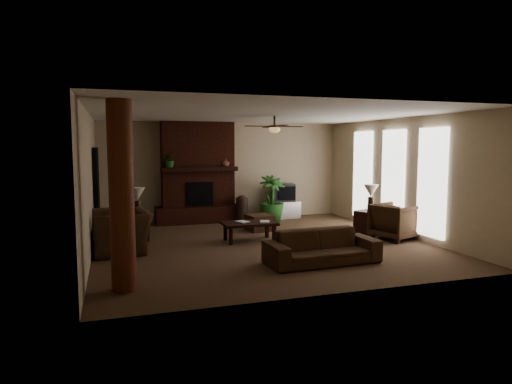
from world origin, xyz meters
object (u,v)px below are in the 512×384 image
object	(u,v)px
log_column	(122,197)
lamp_right	(371,193)
armchair_left	(120,224)
coffee_table	(249,225)
tv_stand	(284,210)
armchair_right	(395,220)
ottoman	(260,223)
sofa	(322,241)
side_table_right	(368,222)
floor_vase	(242,207)
floor_plant	(271,209)
lamp_left	(137,196)
side_table_left	(138,228)

from	to	relation	value
log_column	lamp_right	distance (m)	6.47
armchair_left	coffee_table	distance (m)	2.80
armchair_left	tv_stand	bearing A→B (deg)	114.23
coffee_table	tv_stand	distance (m)	3.39
armchair_right	ottoman	size ratio (longest dim) A/B	1.52
armchair_left	ottoman	world-z (taller)	armchair_left
sofa	side_table_right	world-z (taller)	sofa
floor_vase	floor_plant	size ratio (longest dim) A/B	0.59
armchair_right	ottoman	bearing A→B (deg)	34.27
sofa	ottoman	world-z (taller)	sofa
sofa	coffee_table	size ratio (longest dim) A/B	1.73
tv_stand	lamp_left	size ratio (longest dim) A/B	1.31
floor_plant	lamp_right	bearing A→B (deg)	-52.37
armchair_left	side_table_left	distance (m)	1.17
armchair_right	floor_vase	world-z (taller)	armchair_right
armchair_left	lamp_right	bearing A→B (deg)	83.49
armchair_left	side_table_right	distance (m)	5.83
tv_stand	floor_vase	distance (m)	1.49
armchair_right	coffee_table	bearing A→B (deg)	56.65
floor_vase	side_table_right	world-z (taller)	floor_vase
side_table_left	lamp_left	bearing A→B (deg)	-165.58
armchair_left	ottoman	xyz separation A→B (m)	(3.40, 1.31, -0.36)
sofa	floor_plant	distance (m)	4.52
sofa	lamp_left	xyz separation A→B (m)	(-3.09, 3.12, 0.60)
side_table_left	side_table_right	size ratio (longest dim) A/B	1.00
armchair_right	coffee_table	world-z (taller)	armchair_right
log_column	sofa	distance (m)	3.66
coffee_table	lamp_right	distance (m)	3.15
sofa	lamp_right	distance (m)	3.29
log_column	floor_vase	world-z (taller)	log_column
log_column	tv_stand	world-z (taller)	log_column
sofa	floor_vase	size ratio (longest dim) A/B	2.69
armchair_right	side_table_right	xyz separation A→B (m)	(-0.20, 0.83, -0.18)
armchair_right	tv_stand	bearing A→B (deg)	0.96
armchair_left	lamp_left	bearing A→B (deg)	151.45
side_table_left	floor_plant	bearing A→B (deg)	20.10
tv_stand	lamp_right	world-z (taller)	lamp_right
side_table_left	side_table_right	world-z (taller)	same
coffee_table	lamp_left	xyz separation A→B (m)	(-2.39, 0.88, 0.63)
armchair_left	floor_plant	bearing A→B (deg)	112.59
floor_plant	lamp_left	bearing A→B (deg)	-159.91
tv_stand	floor_plant	distance (m)	0.82
ottoman	floor_vase	xyz separation A→B (m)	(-0.10, 1.25, 0.23)
sofa	lamp_right	world-z (taller)	lamp_right
armchair_right	lamp_right	xyz separation A→B (m)	(-0.15, 0.80, 0.55)
armchair_left	coffee_table	xyz separation A→B (m)	(2.79, 0.18, -0.19)
armchair_right	tv_stand	world-z (taller)	armchair_right
tv_stand	side_table_left	distance (m)	4.71
side_table_left	lamp_right	size ratio (longest dim) A/B	0.85
floor_vase	ottoman	bearing A→B (deg)	-85.33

